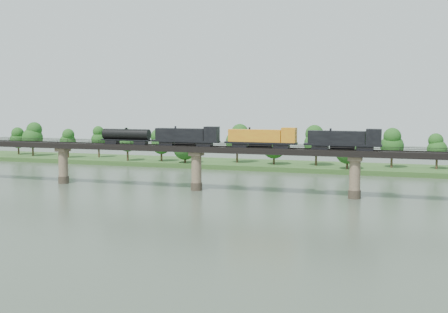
% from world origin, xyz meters
% --- Properties ---
extents(ground, '(400.00, 400.00, 0.00)m').
position_xyz_m(ground, '(0.00, 0.00, 0.00)').
color(ground, '#354234').
rests_on(ground, ground).
extents(far_bank, '(300.00, 24.00, 1.60)m').
position_xyz_m(far_bank, '(0.00, 85.00, 0.80)').
color(far_bank, '#294C1E').
rests_on(far_bank, ground).
extents(bridge, '(236.00, 30.00, 11.50)m').
position_xyz_m(bridge, '(0.00, 30.00, 5.46)').
color(bridge, '#473A2D').
rests_on(bridge, ground).
extents(bridge_superstructure, '(220.00, 4.90, 0.75)m').
position_xyz_m(bridge_superstructure, '(0.00, 30.00, 11.79)').
color(bridge_superstructure, black).
rests_on(bridge_superstructure, bridge).
extents(far_treeline, '(289.06, 17.54, 13.60)m').
position_xyz_m(far_treeline, '(-8.21, 80.52, 8.83)').
color(far_treeline, '#382619').
rests_on(far_treeline, far_bank).
extents(freight_train, '(73.20, 2.85, 5.04)m').
position_xyz_m(freight_train, '(10.54, 30.00, 13.91)').
color(freight_train, black).
rests_on(freight_train, bridge).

